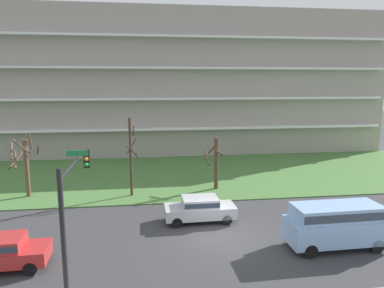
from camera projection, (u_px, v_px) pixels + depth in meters
The scene contains 9 objects.
ground at pixel (221, 237), 20.17m from camera, with size 160.00×160.00×0.00m, color #38383A.
grass_lawn_strip at pixel (190, 174), 33.83m from camera, with size 80.00×16.00×0.08m, color #477238.
apartment_building at pixel (175, 83), 46.89m from camera, with size 50.12×14.71×16.96m.
tree_far_left at pixel (25, 163), 26.71m from camera, with size 2.41×2.41×5.02m.
tree_left at pixel (131, 156), 26.86m from camera, with size 1.08×1.18×6.05m.
tree_center at pixel (215, 162), 28.76m from camera, with size 1.39×1.68×4.26m.
sedan_silver_near_left at pixel (200, 208), 22.35m from camera, with size 4.43×1.86×1.57m.
van_blue_center_right at pixel (336, 222), 18.72m from camera, with size 5.24×2.10×2.36m.
traffic_signal_mast at pixel (74, 199), 14.21m from camera, with size 0.90×6.06×5.87m.
Camera 1 is at (-4.14, -18.56, 8.70)m, focal length 33.38 mm.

